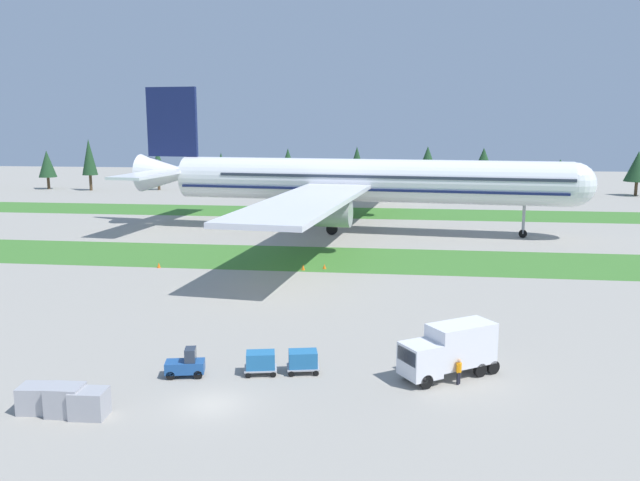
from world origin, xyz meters
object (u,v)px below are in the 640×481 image
(airliner, at_px, (351,180))
(uld_container_0, at_px, (37,398))
(cargo_dolly_second, at_px, (303,360))
(taxiway_marker_0, at_px, (303,267))
(baggage_tug, at_px, (186,365))
(uld_container_1, at_px, (89,403))
(ground_crew_marshaller, at_px, (459,370))
(taxiway_marker_1, at_px, (159,265))
(cargo_dolly_lead, at_px, (261,361))
(uld_container_2, at_px, (66,400))
(taxiway_marker_2, at_px, (324,266))
(catering_truck, at_px, (450,349))

(airliner, distance_m, uld_container_0, 68.97)
(cargo_dolly_second, distance_m, taxiway_marker_0, 31.59)
(baggage_tug, xyz_separation_m, cargo_dolly_second, (7.75, 1.63, 0.10))
(cargo_dolly_second, distance_m, uld_container_1, 14.07)
(cargo_dolly_second, height_order, ground_crew_marshaller, ground_crew_marshaller)
(uld_container_0, xyz_separation_m, uld_container_1, (3.42, -0.32, 0.01))
(airliner, bearing_deg, cargo_dolly_second, 7.40)
(ground_crew_marshaller, xyz_separation_m, taxiway_marker_1, (-32.25, 30.97, -0.63))
(taxiway_marker_0, bearing_deg, cargo_dolly_lead, -86.61)
(cargo_dolly_second, height_order, uld_container_1, uld_container_1)
(uld_container_2, distance_m, taxiway_marker_0, 40.28)
(cargo_dolly_second, distance_m, ground_crew_marshaller, 10.47)
(baggage_tug, height_order, uld_container_0, baggage_tug)
(uld_container_0, xyz_separation_m, uld_container_2, (1.90, -0.22, 0.08))
(cargo_dolly_lead, relative_size, uld_container_0, 1.23)
(uld_container_2, bearing_deg, baggage_tug, 52.16)
(baggage_tug, height_order, taxiway_marker_2, baggage_tug)
(cargo_dolly_lead, height_order, uld_container_1, uld_container_1)
(uld_container_1, bearing_deg, baggage_tug, 61.74)
(uld_container_2, bearing_deg, taxiway_marker_0, 78.33)
(uld_container_0, xyz_separation_m, taxiway_marker_1, (-7.04, 38.25, -0.50))
(airliner, bearing_deg, ground_crew_marshaller, 17.21)
(cargo_dolly_second, relative_size, catering_truck, 0.35)
(cargo_dolly_second, bearing_deg, taxiway_marker_2, -7.74)
(airliner, xyz_separation_m, taxiway_marker_1, (-20.38, -29.03, -7.75))
(airliner, distance_m, cargo_dolly_lead, 60.32)
(airliner, xyz_separation_m, baggage_tug, (-6.32, -60.92, -7.25))
(catering_truck, relative_size, uld_container_1, 3.53)
(cargo_dolly_lead, height_order, taxiway_marker_1, cargo_dolly_lead)
(airliner, distance_m, taxiway_marker_2, 28.22)
(baggage_tug, relative_size, taxiway_marker_0, 4.43)
(uld_container_0, height_order, taxiway_marker_0, uld_container_0)
(catering_truck, relative_size, uld_container_2, 3.53)
(airliner, height_order, uld_container_2, airliner)
(airliner, distance_m, taxiway_marker_0, 29.30)
(airliner, relative_size, cargo_dolly_second, 35.66)
(uld_container_1, xyz_separation_m, taxiway_marker_1, (-10.46, 38.57, -0.51))
(ground_crew_marshaller, bearing_deg, airliner, -141.16)
(uld_container_2, bearing_deg, uld_container_0, 173.34)
(catering_truck, xyz_separation_m, uld_container_1, (-21.27, -8.90, -1.13))
(cargo_dolly_second, xyz_separation_m, ground_crew_marshaller, (10.44, -0.72, 0.03))
(cargo_dolly_lead, bearing_deg, airliner, -13.25)
(cargo_dolly_lead, relative_size, taxiway_marker_0, 3.88)
(uld_container_0, bearing_deg, taxiway_marker_2, 72.82)
(baggage_tug, distance_m, uld_container_0, 9.47)
(catering_truck, height_order, taxiway_marker_2, catering_truck)
(uld_container_2, height_order, taxiway_marker_1, uld_container_2)
(ground_crew_marshaller, height_order, uld_container_0, ground_crew_marshaller)
(uld_container_0, bearing_deg, cargo_dolly_lead, 31.80)
(cargo_dolly_lead, xyz_separation_m, uld_container_2, (-10.03, -7.62, -0.03))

